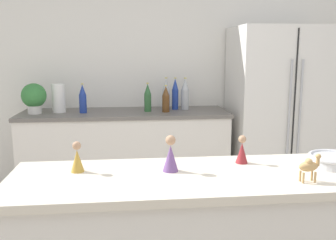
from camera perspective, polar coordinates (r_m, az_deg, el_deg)
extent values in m
cube|color=white|center=(3.95, -0.35, 7.08)|extent=(8.00, 0.06, 2.55)
cube|color=silver|center=(3.75, -6.42, -6.02)|extent=(1.95, 0.60, 0.90)
cube|color=#66605B|center=(3.64, -6.57, 1.04)|extent=(1.98, 0.63, 0.03)
cube|color=silver|center=(3.89, 16.45, 0.59)|extent=(0.93, 0.68, 1.74)
cube|color=black|center=(3.58, 18.55, -0.33)|extent=(0.01, 0.01, 1.67)
cylinder|color=#B2B5BA|center=(3.53, 18.00, 1.00)|extent=(0.02, 0.02, 0.96)
cylinder|color=#B2B5BA|center=(3.57, 19.46, 1.02)|extent=(0.02, 0.02, 0.96)
cube|color=beige|center=(1.66, 7.96, -8.61)|extent=(1.82, 0.54, 0.03)
cylinder|color=silver|center=(3.69, -19.65, 1.57)|extent=(0.12, 0.12, 0.08)
sphere|color=#387F3D|center=(3.67, -19.77, 3.53)|extent=(0.23, 0.23, 0.23)
cylinder|color=white|center=(3.70, -16.33, 3.21)|extent=(0.12, 0.12, 0.27)
cylinder|color=#2D6033|center=(3.61, -3.11, 2.67)|extent=(0.07, 0.07, 0.17)
cone|color=#2D6033|center=(3.59, -3.13, 4.79)|extent=(0.06, 0.06, 0.10)
cylinder|color=gold|center=(3.59, -3.14, 5.62)|extent=(0.02, 0.02, 0.01)
cylinder|color=navy|center=(3.61, -12.83, 2.43)|extent=(0.07, 0.07, 0.17)
cone|color=navy|center=(3.59, -12.92, 4.55)|extent=(0.07, 0.07, 0.10)
cylinder|color=gold|center=(3.59, -12.95, 5.38)|extent=(0.02, 0.02, 0.01)
cylinder|color=navy|center=(3.74, 1.09, 3.14)|extent=(0.06, 0.06, 0.20)
cone|color=navy|center=(3.72, 1.10, 5.50)|extent=(0.06, 0.06, 0.11)
cylinder|color=gold|center=(3.72, 1.10, 6.42)|extent=(0.02, 0.02, 0.01)
cylinder|color=#B2B7BC|center=(3.72, -0.29, 3.11)|extent=(0.07, 0.07, 0.20)
cone|color=#B2B7BC|center=(3.70, -0.30, 5.51)|extent=(0.07, 0.07, 0.11)
cylinder|color=gold|center=(3.69, -0.30, 6.43)|extent=(0.03, 0.03, 0.01)
cylinder|color=#B2B7BC|center=(3.74, 2.61, 3.13)|extent=(0.08, 0.08, 0.20)
cone|color=#B2B7BC|center=(3.72, 2.63, 5.49)|extent=(0.08, 0.08, 0.11)
cylinder|color=gold|center=(3.72, 2.64, 6.40)|extent=(0.03, 0.03, 0.01)
cylinder|color=brown|center=(3.57, -0.33, 2.50)|extent=(0.07, 0.07, 0.16)
cone|color=brown|center=(3.55, -0.33, 4.48)|extent=(0.07, 0.07, 0.09)
cylinder|color=gold|center=(3.55, -0.34, 5.27)|extent=(0.02, 0.02, 0.01)
cylinder|color=#B7BABF|center=(1.89, 23.95, -5.80)|extent=(0.21, 0.21, 0.05)
torus|color=#B7BABF|center=(1.89, 23.99, -5.14)|extent=(0.23, 0.23, 0.02)
ellipsoid|color=tan|center=(1.62, 20.60, -6.64)|extent=(0.08, 0.05, 0.04)
sphere|color=tan|center=(1.62, 20.64, -6.01)|extent=(0.03, 0.03, 0.03)
cylinder|color=tan|center=(1.64, 21.87, -5.84)|extent=(0.01, 0.01, 0.04)
sphere|color=tan|center=(1.63, 21.92, -5.16)|extent=(0.02, 0.02, 0.02)
cylinder|color=tan|center=(1.66, 21.07, -7.87)|extent=(0.01, 0.01, 0.04)
cylinder|color=tan|center=(1.64, 21.52, -8.12)|extent=(0.01, 0.01, 0.04)
cylinder|color=tan|center=(1.63, 19.49, -8.04)|extent=(0.01, 0.01, 0.04)
cylinder|color=tan|center=(1.61, 19.92, -8.30)|extent=(0.01, 0.01, 0.04)
cone|color=maroon|center=(1.81, 11.19, -4.95)|extent=(0.06, 0.06, 0.10)
sphere|color=#A37A5B|center=(1.79, 11.26, -2.88)|extent=(0.04, 0.04, 0.04)
cone|color=#B28933|center=(1.70, -13.65, -6.05)|extent=(0.06, 0.06, 0.10)
sphere|color=#A37A5B|center=(1.68, -13.75, -3.81)|extent=(0.04, 0.04, 0.04)
cone|color=#6B4784|center=(1.65, 0.39, -5.83)|extent=(0.07, 0.07, 0.12)
sphere|color=#A37A5B|center=(1.63, 0.40, -3.09)|extent=(0.04, 0.04, 0.04)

